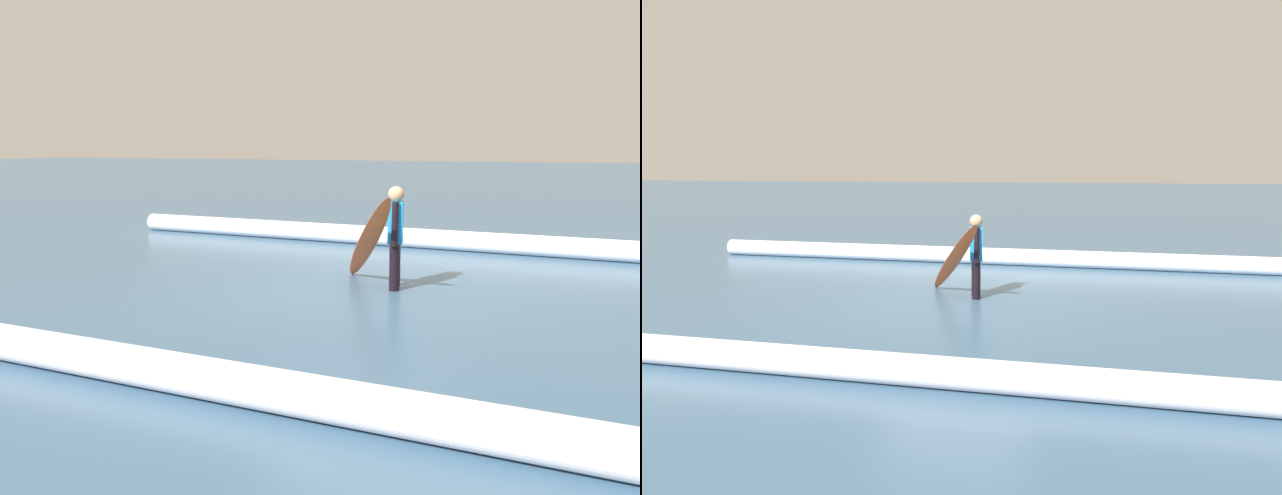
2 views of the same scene
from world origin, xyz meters
TOP-DOWN VIEW (x-y plane):
  - ground_plane at (0.00, 0.00)m, footprint 126.80×126.80m
  - surfer at (-0.30, -0.40)m, footprint 0.27×0.55m
  - surfboard at (0.06, -0.33)m, footprint 1.27×1.80m
  - wave_crest_foreground at (-2.91, -3.84)m, footprint 18.99×1.52m

SIDE VIEW (x-z plane):
  - ground_plane at x=0.00m, z-range 0.00..0.00m
  - wave_crest_foreground at x=-2.91m, z-range 0.00..0.37m
  - surfboard at x=0.06m, z-range -0.02..1.35m
  - surfer at x=-0.30m, z-range 0.08..1.50m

